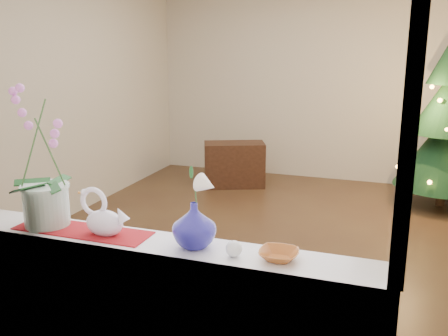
{
  "coord_description": "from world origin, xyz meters",
  "views": [
    {
      "loc": [
        1.04,
        -4.31,
        1.81
      ],
      "look_at": [
        0.01,
        -1.4,
        1.05
      ],
      "focal_mm": 40.0,
      "sensor_mm": 36.0,
      "label": 1
    }
  ],
  "objects_px": {
    "swan": "(104,213)",
    "amber_dish": "(279,255)",
    "paperweight": "(234,249)",
    "side_table": "(234,164)",
    "blue_vase": "(194,222)",
    "orchid_pot": "(42,158)"
  },
  "relations": [
    {
      "from": "swan",
      "to": "blue_vase",
      "type": "height_order",
      "value": "blue_vase"
    },
    {
      "from": "orchid_pot",
      "to": "side_table",
      "type": "xyz_separation_m",
      "value": [
        -0.35,
        4.06,
        -0.98
      ]
    },
    {
      "from": "orchid_pot",
      "to": "paperweight",
      "type": "xyz_separation_m",
      "value": [
        1.01,
        -0.04,
        -0.32
      ]
    },
    {
      "from": "orchid_pot",
      "to": "side_table",
      "type": "distance_m",
      "value": 4.2
    },
    {
      "from": "paperweight",
      "to": "swan",
      "type": "bearing_deg",
      "value": 177.38
    },
    {
      "from": "swan",
      "to": "amber_dish",
      "type": "xyz_separation_m",
      "value": [
        0.85,
        0.0,
        -0.09
      ]
    },
    {
      "from": "swan",
      "to": "paperweight",
      "type": "distance_m",
      "value": 0.67
    },
    {
      "from": "orchid_pot",
      "to": "side_table",
      "type": "relative_size",
      "value": 0.92
    },
    {
      "from": "orchid_pot",
      "to": "blue_vase",
      "type": "height_order",
      "value": "orchid_pot"
    },
    {
      "from": "paperweight",
      "to": "amber_dish",
      "type": "xyz_separation_m",
      "value": [
        0.19,
        0.03,
        -0.02
      ]
    },
    {
      "from": "swan",
      "to": "amber_dish",
      "type": "distance_m",
      "value": 0.86
    },
    {
      "from": "swan",
      "to": "side_table",
      "type": "distance_m",
      "value": 4.2
    },
    {
      "from": "paperweight",
      "to": "orchid_pot",
      "type": "bearing_deg",
      "value": 177.5
    },
    {
      "from": "orchid_pot",
      "to": "amber_dish",
      "type": "xyz_separation_m",
      "value": [
        1.2,
        -0.01,
        -0.33
      ]
    },
    {
      "from": "swan",
      "to": "paperweight",
      "type": "xyz_separation_m",
      "value": [
        0.66,
        -0.03,
        -0.07
      ]
    },
    {
      "from": "orchid_pot",
      "to": "swan",
      "type": "xyz_separation_m",
      "value": [
        0.34,
        -0.01,
        -0.24
      ]
    },
    {
      "from": "swan",
      "to": "blue_vase",
      "type": "xyz_separation_m",
      "value": [
        0.46,
        0.01,
        0.01
      ]
    },
    {
      "from": "amber_dish",
      "to": "side_table",
      "type": "relative_size",
      "value": 0.19
    },
    {
      "from": "orchid_pot",
      "to": "amber_dish",
      "type": "height_order",
      "value": "orchid_pot"
    },
    {
      "from": "amber_dish",
      "to": "side_table",
      "type": "height_order",
      "value": "amber_dish"
    },
    {
      "from": "blue_vase",
      "to": "side_table",
      "type": "distance_m",
      "value": 4.29
    },
    {
      "from": "orchid_pot",
      "to": "blue_vase",
      "type": "distance_m",
      "value": 0.84
    }
  ]
}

